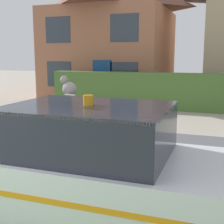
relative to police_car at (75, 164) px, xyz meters
name	(u,v)px	position (x,y,z in m)	size (l,w,h in m)	color
road_strip	(73,160)	(-1.11, 2.13, -0.76)	(28.00, 6.45, 0.01)	#5B5B60
garden_hedge	(172,92)	(-0.08, 9.57, 0.02)	(11.09, 0.69, 1.58)	#4C7233
police_car	(75,164)	(0.00, 0.00, 0.00)	(4.51, 1.81, 1.76)	black
cat	(68,87)	(-0.02, -0.12, 1.12)	(0.28, 0.23, 0.27)	gray
house_left	(112,31)	(-4.36, 13.84, 2.94)	(6.75, 6.75, 7.26)	#A86B4C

